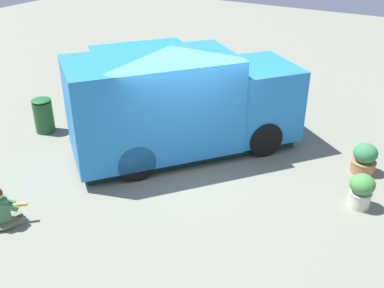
{
  "coord_description": "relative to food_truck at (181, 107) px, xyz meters",
  "views": [
    {
      "loc": [
        -7.7,
        -4.63,
        5.42
      ],
      "look_at": [
        -0.38,
        -0.32,
        0.94
      ],
      "focal_mm": 41.74,
      "sensor_mm": 36.0,
      "label": 1
    }
  ],
  "objects": [
    {
      "name": "food_truck",
      "position": [
        0.0,
        0.0,
        0.0
      ],
      "size": [
        5.53,
        5.01,
        2.49
      ],
      "color": "#267CCB",
      "rests_on": "ground_plane"
    },
    {
      "name": "person_customer",
      "position": [
        -4.29,
        1.35,
        -0.87
      ],
      "size": [
        0.76,
        0.63,
        0.86
      ],
      "color": "#6C6B54",
      "rests_on": "ground_plane"
    },
    {
      "name": "trash_bin",
      "position": [
        -0.94,
        3.82,
        -0.71
      ],
      "size": [
        0.53,
        0.53,
        0.97
      ],
      "color": "#255528",
      "rests_on": "ground_plane"
    },
    {
      "name": "ground_plane",
      "position": [
        -0.72,
        -0.62,
        -1.2
      ],
      "size": [
        40.0,
        40.0,
        0.0
      ],
      "primitive_type": "plane",
      "color": "gray"
    },
    {
      "name": "planter_flowering_far",
      "position": [
        -0.19,
        -4.38,
        -0.8
      ],
      "size": [
        0.5,
        0.5,
        0.75
      ],
      "color": "beige",
      "rests_on": "ground_plane"
    },
    {
      "name": "planter_flowering_near",
      "position": [
        1.26,
        -4.15,
        -0.84
      ],
      "size": [
        0.57,
        0.57,
        0.72
      ],
      "color": "#AB6E44",
      "rests_on": "ground_plane"
    }
  ]
}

